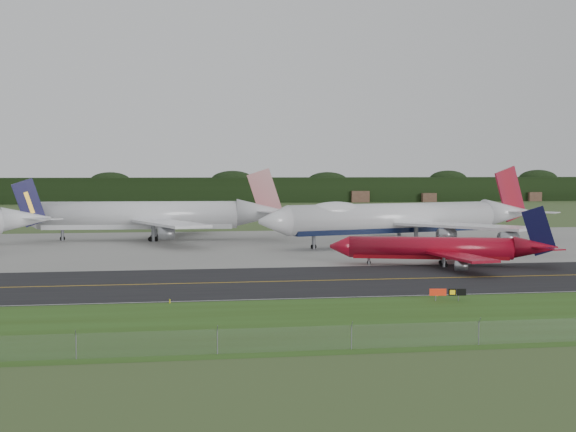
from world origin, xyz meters
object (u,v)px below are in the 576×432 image
at_px(jet_ba_747, 402,218).
at_px(jet_star_tail, 153,216).
at_px(jet_red_737, 443,249).
at_px(taxiway_sign, 448,292).

xyz_separation_m(jet_ba_747, jet_star_tail, (-52.11, 20.66, -0.28)).
bearing_deg(jet_red_737, taxiway_sign, -108.91).
bearing_deg(jet_star_tail, jet_red_737, -49.16).
height_order(jet_red_737, jet_star_tail, jet_star_tail).
bearing_deg(jet_red_737, jet_star_tail, 130.84).
bearing_deg(jet_ba_747, jet_red_737, -95.84).
xyz_separation_m(jet_red_737, jet_star_tail, (-48.48, 56.09, 2.65)).
distance_m(jet_star_tail, taxiway_sign, 97.90).
height_order(jet_star_tail, taxiway_sign, jet_star_tail).
xyz_separation_m(jet_red_737, taxiway_sign, (-11.85, -34.59, -1.76)).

